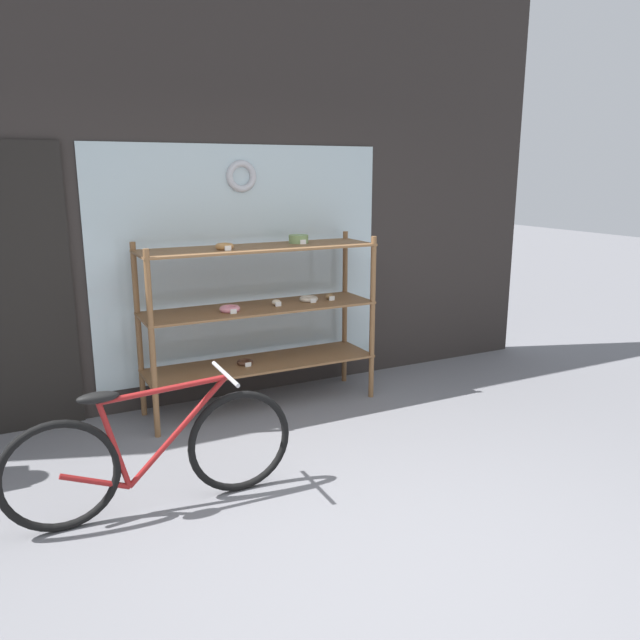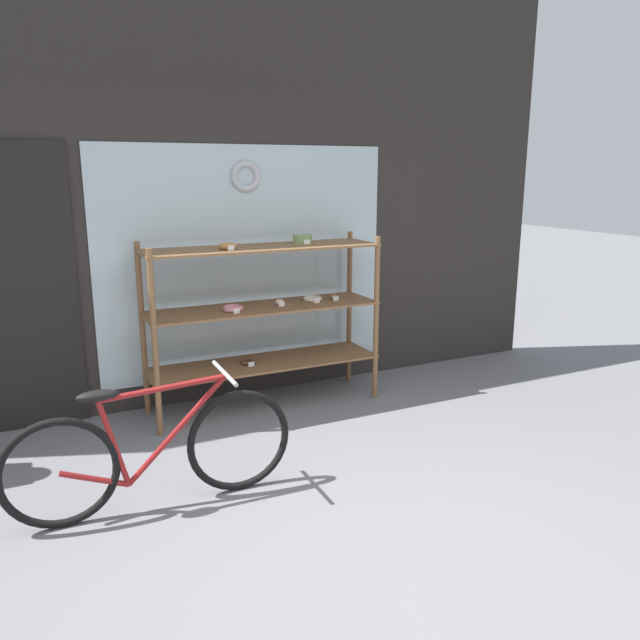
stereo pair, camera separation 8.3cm
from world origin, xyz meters
name	(u,v)px [view 2 (the right image)]	position (x,y,z in m)	size (l,w,h in m)	color
ground_plane	(388,559)	(0.00, 0.00, 0.00)	(30.00, 30.00, 0.00)	slate
storefront_facade	(216,192)	(-0.03, 2.65, 1.72)	(6.39, 0.13, 3.54)	#2D2826
display_case	(264,307)	(0.21, 2.25, 0.83)	(1.87, 0.52, 1.38)	brown
bicycle	(153,452)	(-0.94, 1.01, 0.34)	(1.64, 0.46, 0.77)	black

